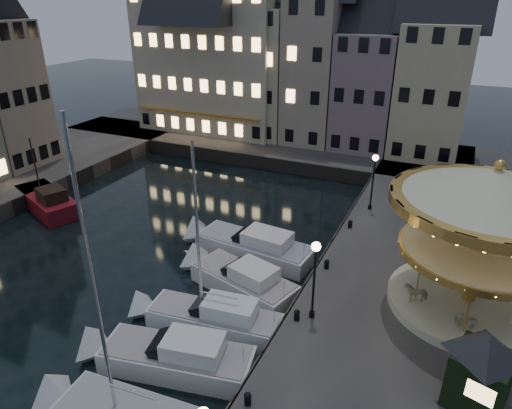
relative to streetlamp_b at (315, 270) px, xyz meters
The scene contains 25 objects.
ground 8.31m from the streetlamp_b, behind, with size 160.00×160.00×0.00m, color black.
quay_east 9.09m from the streetlamp_b, 36.33° to the left, with size 16.00×56.00×1.30m, color #474442.
quay_north 31.17m from the streetlamp_b, 119.38° to the left, with size 44.00×12.00×1.30m, color #474442.
quaywall_e 6.15m from the streetlamp_b, 103.50° to the left, with size 0.15×44.00×1.30m, color #47423A.
quaywall_n 25.03m from the streetlamp_b, 122.15° to the left, with size 48.00×0.15×1.30m, color #47423A.
streetlamp_b is the anchor object (origin of this frame).
streetlamp_c 13.50m from the streetlamp_b, 90.00° to the left, with size 0.44×0.44×4.17m.
bollard_a 6.50m from the streetlamp_b, 95.71° to the right, with size 0.30×0.30×0.57m.
bollard_b 2.54m from the streetlamp_b, 140.19° to the right, with size 0.30×0.30×0.57m.
bollard_c 5.14m from the streetlamp_b, 97.59° to the left, with size 0.30×0.30×0.57m.
bollard_d 10.30m from the streetlamp_b, 93.43° to the left, with size 0.30×0.30×0.57m.
townhouse_na 39.60m from the streetlamp_b, 132.64° to the left, with size 5.50×8.00×12.80m.
townhouse_nb 36.20m from the streetlamp_b, 126.23° to the left, with size 6.16×8.00×13.80m.
townhouse_nc 33.09m from the streetlamp_b, 117.66° to the left, with size 6.82×8.00×14.80m.
townhouse_nd 30.95m from the streetlamp_b, 108.05° to the left, with size 5.50×8.00×15.80m.
townhouse_ne 29.51m from the streetlamp_b, 97.85° to the left, with size 6.16×8.00×12.80m.
townhouse_nf 29.38m from the streetlamp_b, 85.96° to the left, with size 6.82×8.00×13.80m.
hotel_corner 36.38m from the streetlamp_b, 126.17° to the left, with size 17.60×9.00×16.80m.
motorboat_b 7.76m from the streetlamp_b, 138.50° to the right, with size 8.04×3.67×2.15m.
motorboat_c 6.21m from the streetlamp_b, 163.03° to the right, with size 7.99×2.84×10.55m.
motorboat_d 6.56m from the streetlamp_b, 156.25° to the left, with size 7.47×4.25×2.15m.
motorboat_e 9.30m from the streetlamp_b, 135.97° to the left, with size 8.87×3.33×2.15m.
red_fishing_boat 24.53m from the streetlamp_b, 166.88° to the left, with size 7.49×4.93×5.83m.
carousel 8.32m from the streetlamp_b, 30.42° to the left, with size 8.94×8.94×7.82m.
ticket_kiosk 7.66m from the streetlamp_b, 17.71° to the right, with size 3.15×3.15×3.69m.
Camera 1 is at (12.17, -16.41, 15.66)m, focal length 32.00 mm.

